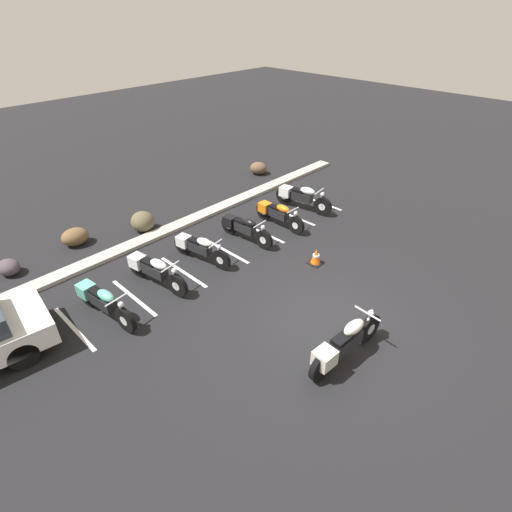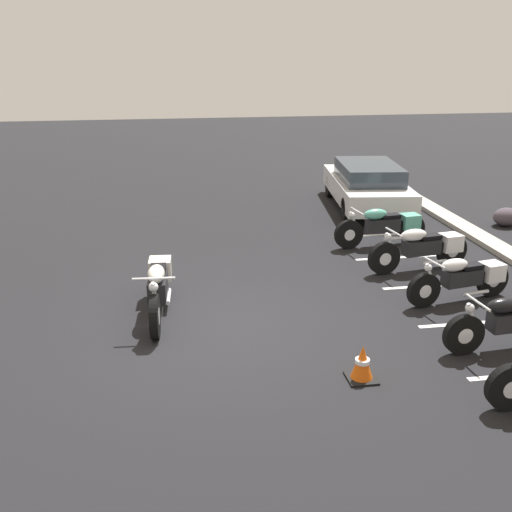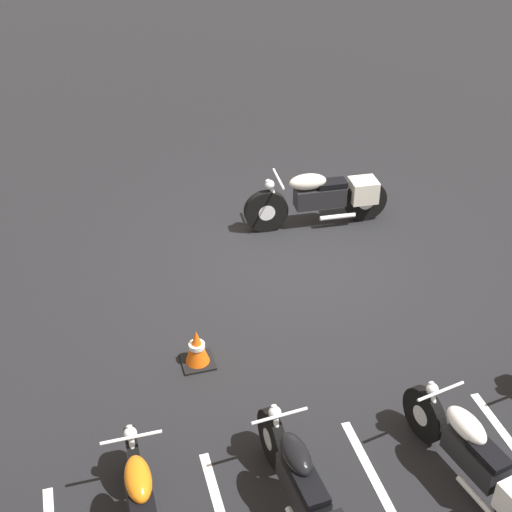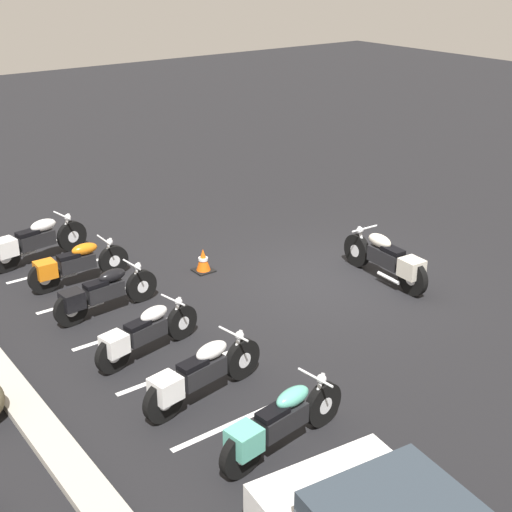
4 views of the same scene
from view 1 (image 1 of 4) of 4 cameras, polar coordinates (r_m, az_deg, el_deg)
The scene contains 21 objects.
ground at distance 10.07m, azimuth 10.37°, elevation -9.51°, with size 60.00×60.00×0.00m, color black.
motorcycle_cream_featured at distance 8.94m, azimuth 12.45°, elevation -12.17°, with size 2.37×0.67×0.93m.
parked_bike_0 at distance 10.56m, azimuth -21.19°, elevation -5.97°, with size 0.67×2.22×0.88m.
parked_bike_1 at distance 11.25m, azimuth -14.49°, elevation -1.91°, with size 0.73×2.23×0.88m.
parked_bike_2 at distance 12.03m, azimuth -8.22°, elevation 1.21°, with size 0.72×2.07×0.82m.
parked_bike_3 at distance 12.96m, azimuth -1.78°, elevation 4.07°, with size 0.59×2.12×0.83m.
parked_bike_4 at distance 13.85m, azimuth 3.06°, elevation 6.08°, with size 0.59×2.12×0.83m.
parked_bike_5 at distance 15.07m, azimuth 6.38°, elevation 8.43°, with size 0.75×2.31×0.91m.
concrete_curb at distance 13.95m, azimuth -12.35°, elevation 3.74°, with size 18.00×0.50×0.12m, color #A8A399.
landscape_rock_0 at distance 14.07m, azimuth -15.87°, elevation 4.77°, with size 0.78×0.83×0.68m, color brown.
landscape_rock_1 at distance 13.43m, azimuth -31.87°, elevation -1.37°, with size 0.67×0.57×0.46m, color #483F48.
landscape_rock_2 at distance 18.28m, azimuth 0.35°, elevation 12.44°, with size 0.75×0.65×0.54m, color brown.
landscape_rock_3 at distance 14.03m, azimuth -24.44°, elevation 2.52°, with size 0.84×0.68×0.56m, color brown.
traffic_cone at distance 11.99m, azimuth 8.56°, elevation -0.09°, with size 0.40×0.40×0.51m.
stall_line_0 at distance 10.74m, azimuth -24.55°, elevation -9.40°, with size 0.10×2.10×0.00m, color white.
stall_line_1 at distance 11.17m, azimuth -17.06°, elevation -5.69°, with size 0.10×2.10×0.00m, color white.
stall_line_2 at distance 11.81m, azimuth -10.34°, elevation -2.24°, with size 0.10×2.10×0.00m, color white.
stall_line_3 at distance 12.64m, azimuth -4.43°, elevation 0.83°, with size 0.10×2.10×0.00m, color white.
stall_line_4 at distance 13.61m, azimuth 0.69°, elevation 3.49°, with size 0.10×2.10×0.00m, color white.
stall_line_5 at distance 14.70m, azimuth 5.12°, elevation 5.76°, with size 0.10×2.10×0.00m, color white.
stall_line_6 at distance 15.89m, azimuth 8.94°, elevation 7.67°, with size 0.10×2.10×0.00m, color white.
Camera 1 is at (-6.47, -3.77, 6.74)m, focal length 28.00 mm.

